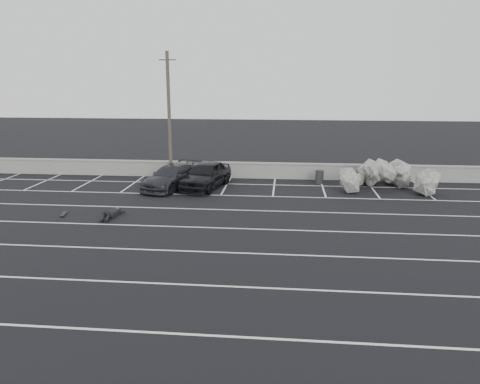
# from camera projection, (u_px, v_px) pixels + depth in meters

# --- Properties ---
(ground) EXTENTS (120.00, 120.00, 0.00)m
(ground) POSITION_uv_depth(u_px,v_px,m) (164.00, 250.00, 18.32)
(ground) COLOR black
(ground) RESTS_ON ground
(seawall) EXTENTS (50.00, 0.45, 1.06)m
(seawall) POSITION_uv_depth(u_px,v_px,m) (216.00, 169.00, 31.72)
(seawall) COLOR gray
(seawall) RESTS_ON ground
(stall_lines) EXTENTS (36.00, 20.05, 0.01)m
(stall_lines) POSITION_uv_depth(u_px,v_px,m) (185.00, 218.00, 22.59)
(stall_lines) COLOR silver
(stall_lines) RESTS_ON ground
(car_left) EXTENTS (2.97, 5.13, 1.64)m
(car_left) POSITION_uv_depth(u_px,v_px,m) (206.00, 175.00, 28.53)
(car_left) COLOR black
(car_left) RESTS_ON ground
(car_right) EXTENTS (3.45, 5.27, 1.42)m
(car_right) POSITION_uv_depth(u_px,v_px,m) (172.00, 177.00, 28.52)
(car_right) COLOR #222227
(car_right) RESTS_ON ground
(utility_pole) EXTENTS (1.10, 0.22, 8.25)m
(utility_pole) POSITION_uv_depth(u_px,v_px,m) (169.00, 116.00, 30.37)
(utility_pole) COLOR #4C4238
(utility_pole) RESTS_ON ground
(trash_bin) EXTENTS (0.61, 0.61, 0.86)m
(trash_bin) POSITION_uv_depth(u_px,v_px,m) (319.00, 177.00, 29.83)
(trash_bin) COLOR #29292C
(trash_bin) RESTS_ON ground
(riprap_pile) EXTENTS (6.04, 4.48, 1.42)m
(riprap_pile) POSITION_uv_depth(u_px,v_px,m) (391.00, 180.00, 28.33)
(riprap_pile) COLOR #ACA8A0
(riprap_pile) RESTS_ON ground
(person) EXTENTS (1.05, 2.49, 0.49)m
(person) POSITION_uv_depth(u_px,v_px,m) (113.00, 210.00, 22.94)
(person) COLOR black
(person) RESTS_ON ground
(skateboard) EXTENTS (0.35, 0.73, 0.08)m
(skateboard) POSITION_uv_depth(u_px,v_px,m) (63.00, 214.00, 22.95)
(skateboard) COLOR black
(skateboard) RESTS_ON ground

